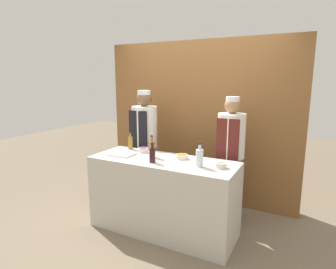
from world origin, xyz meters
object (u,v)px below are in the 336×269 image
Objects in this scene: sauce_bowl_brown at (221,165)px; chef_left at (145,143)px; sauce_bowl_orange at (182,156)px; chef_right at (230,156)px; bottle_vinegar at (130,142)px; cutting_board at (122,154)px; bottle_amber at (152,149)px; sauce_bowl_purple at (143,150)px; bottle_wine at (152,155)px; bottle_clear at (200,157)px.

chef_left reaches higher than sauce_bowl_brown.
sauce_bowl_orange is 0.09× the size of chef_right.
sauce_bowl_orange is 0.83m from bottle_vinegar.
chef_left is at bearing 90.42° from bottle_vinegar.
sauce_bowl_orange is 0.77m from cutting_board.
bottle_amber is at bearing -165.18° from sauce_bowl_orange.
chef_left is (-0.47, 0.58, -0.10)m from bottle_amber.
chef_right is (1.03, 0.44, -0.06)m from sauce_bowl_purple.
chef_right is (0.69, 0.78, -0.11)m from bottle_wine.
cutting_board is at bearing -165.45° from sauce_bowl_orange.
chef_left reaches higher than bottle_vinegar.
cutting_board is 1.27× the size of bottle_vinegar.
bottle_vinegar is 1.34m from chef_right.
sauce_bowl_orange is at bearing -133.43° from chef_right.
cutting_board is at bearing -126.50° from sauce_bowl_purple.
bottle_amber is at bearing -33.07° from sauce_bowl_purple.
cutting_board is at bearing -165.71° from bottle_amber.
chef_left reaches higher than bottle_clear.
chef_right is at bearing 0.00° from chef_left.
sauce_bowl_purple is 0.90m from bottle_clear.
bottle_wine is at bearing -167.83° from sauce_bowl_brown.
chef_right is at bearing 46.57° from sauce_bowl_orange.
bottle_clear is 0.16× the size of chef_right.
chef_left is at bearing 148.85° from bottle_clear.
sauce_bowl_purple is 1.10m from sauce_bowl_brown.
cutting_board is at bearing 179.80° from bottle_clear.
bottle_clear is at bearing -8.71° from bottle_amber.
chef_left reaches higher than bottle_wine.
chef_left is at bearing 97.07° from cutting_board.
bottle_wine reaches higher than sauce_bowl_purple.
bottle_amber is 0.67m from bottle_clear.
sauce_bowl_orange is at bearing -7.96° from bottle_vinegar.
sauce_bowl_brown is 0.41× the size of cutting_board.
chef_right is (1.28, 0.37, -0.11)m from bottle_vinegar.
sauce_bowl_brown is (0.52, -0.13, 0.00)m from sauce_bowl_orange.
chef_left is (-1.34, 0.61, -0.02)m from sauce_bowl_brown.
cutting_board is 1.27× the size of bottle_wine.
sauce_bowl_purple is at bearing 175.89° from sauce_bowl_orange.
chef_right is at bearing 23.32° from sauce_bowl_purple.
chef_right is (1.28, 0.00, -0.03)m from chef_left.
bottle_wine is 1.00× the size of bottle_vinegar.
sauce_bowl_purple is 0.54× the size of bottle_vinegar.
cutting_board is 0.68m from chef_left.
bottle_wine reaches higher than cutting_board.
bottle_vinegar is (-1.12, 0.31, -0.01)m from bottle_clear.
bottle_clear is (0.54, 0.10, 0.01)m from bottle_wine.
sauce_bowl_purple is 0.42× the size of cutting_board.
cutting_board is 0.33m from bottle_vinegar.
cutting_board is at bearing -177.16° from sauce_bowl_brown.
sauce_bowl_orange is at bearing -4.11° from sauce_bowl_purple.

